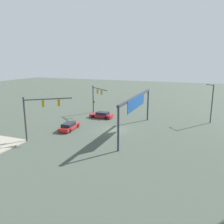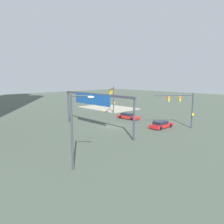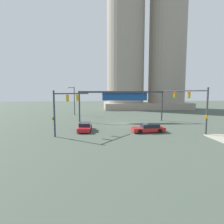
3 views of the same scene
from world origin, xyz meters
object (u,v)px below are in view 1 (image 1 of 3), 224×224
at_px(sedan_car_waiting_far, 102,115).
at_px(sedan_car_approaching, 69,126).
at_px(traffic_signal_opposite_side, 96,95).
at_px(traffic_signal_near_corner, 37,111).
at_px(streetlamp_curved_arm, 211,101).

bearing_deg(sedan_car_waiting_far, sedan_car_approaching, 80.36).
bearing_deg(sedan_car_approaching, traffic_signal_opposite_side, -2.49).
height_order(traffic_signal_near_corner, traffic_signal_opposite_side, traffic_signal_near_corner).
xyz_separation_m(traffic_signal_near_corner, streetlamp_curved_arm, (-19.50, 23.13, -0.29)).
bearing_deg(sedan_car_waiting_far, traffic_signal_opposite_side, -46.50).
relative_size(traffic_signal_near_corner, sedan_car_approaching, 1.32).
distance_m(sedan_car_approaching, sedan_car_waiting_far, 9.48).
xyz_separation_m(traffic_signal_near_corner, traffic_signal_opposite_side, (-17.98, 0.73, -0.26)).
height_order(streetlamp_curved_arm, sedan_car_waiting_far, streetlamp_curved_arm).
distance_m(traffic_signal_opposite_side, sedan_car_approaching, 12.43).
bearing_deg(sedan_car_approaching, sedan_car_waiting_far, -16.05).
xyz_separation_m(traffic_signal_near_corner, sedan_car_approaching, (-6.09, 1.27, -3.85)).
bearing_deg(traffic_signal_near_corner, sedan_car_approaching, 40.39).
bearing_deg(streetlamp_curved_arm, sedan_car_waiting_far, 57.93).
distance_m(traffic_signal_near_corner, sedan_car_waiting_far, 16.17).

